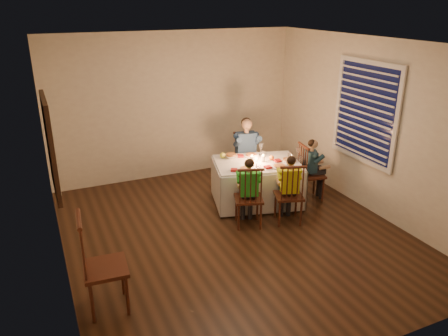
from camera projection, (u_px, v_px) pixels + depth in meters
name	position (u px, v px, depth m)	size (l,w,h in m)	color
ground	(234.00, 233.00, 6.16)	(5.00, 5.00, 0.00)	black
wall_left	(52.00, 172.00, 4.83)	(0.02, 5.00, 2.60)	beige
wall_right	(370.00, 126.00, 6.55)	(0.02, 5.00, 2.60)	beige
wall_back	(175.00, 106.00, 7.82)	(4.50, 0.02, 2.60)	beige
ceiling	(236.00, 43.00, 5.22)	(5.00, 5.00, 0.00)	white
dining_table	(257.00, 174.00, 6.92)	(1.54, 1.27, 0.67)	silver
chair_adult	(246.00, 185.00, 7.75)	(0.39, 0.37, 0.95)	#3B1D10
chair_near_left	(248.00, 225.00, 6.39)	(0.39, 0.37, 0.95)	#3B1D10
chair_near_right	(287.00, 221.00, 6.48)	(0.39, 0.37, 0.95)	#3B1D10
chair_end	(309.00, 198.00, 7.24)	(0.39, 0.37, 0.95)	#3B1D10
chair_extra	(110.00, 307.00, 4.68)	(0.46, 0.44, 1.12)	#3B1D10
adult	(246.00, 185.00, 7.75)	(0.44, 0.40, 1.22)	#304879
child_green	(248.00, 225.00, 6.39)	(0.33, 0.31, 1.04)	green
child_yellow	(287.00, 221.00, 6.48)	(0.34, 0.31, 1.04)	yellow
child_teal	(309.00, 198.00, 7.24)	(0.33, 0.30, 1.02)	#1B3543
setting_adult	(251.00, 156.00, 7.10)	(0.26, 0.26, 0.02)	white
setting_green	(246.00, 170.00, 6.52)	(0.26, 0.26, 0.02)	white
setting_yellow	(279.00, 167.00, 6.64)	(0.26, 0.26, 0.02)	white
setting_teal	(288.00, 160.00, 6.90)	(0.26, 0.26, 0.02)	white
candle_left	(252.00, 159.00, 6.81)	(0.06, 0.06, 0.10)	white
candle_right	(263.00, 159.00, 6.84)	(0.06, 0.06, 0.10)	white
squash	(223.00, 155.00, 7.01)	(0.09, 0.09, 0.09)	#FFFA43
orange_fruit	(271.00, 158.00, 6.91)	(0.08, 0.08, 0.08)	orange
serving_bowl	(231.00, 156.00, 7.02)	(0.20, 0.20, 0.05)	white
wall_mirror	(51.00, 146.00, 5.03)	(0.06, 0.95, 1.15)	black
window_blinds	(365.00, 112.00, 6.55)	(0.07, 1.34, 1.54)	black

